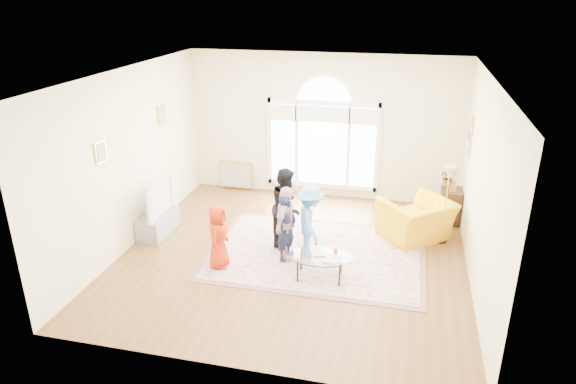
% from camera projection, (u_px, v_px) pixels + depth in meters
% --- Properties ---
extents(ground, '(6.00, 6.00, 0.00)m').
position_uv_depth(ground, '(293.00, 256.00, 9.17)').
color(ground, brown).
rests_on(ground, ground).
extents(room_shell, '(6.00, 6.00, 6.00)m').
position_uv_depth(room_shell, '(322.00, 130.00, 11.14)').
color(room_shell, beige).
rests_on(room_shell, ground).
extents(area_rug, '(3.60, 2.60, 0.02)m').
position_uv_depth(area_rug, '(317.00, 254.00, 9.22)').
color(area_rug, beige).
rests_on(area_rug, ground).
extents(rug_border, '(3.80, 2.80, 0.01)m').
position_uv_depth(rug_border, '(317.00, 254.00, 9.22)').
color(rug_border, '#825255').
rests_on(rug_border, ground).
extents(tv_console, '(0.45, 1.00, 0.42)m').
position_uv_depth(tv_console, '(158.00, 223.00, 9.95)').
color(tv_console, gray).
rests_on(tv_console, ground).
extents(television, '(0.17, 1.06, 0.61)m').
position_uv_depth(television, '(156.00, 198.00, 9.75)').
color(television, black).
rests_on(television, tv_console).
extents(coffee_table, '(1.10, 0.74, 0.54)m').
position_uv_depth(coffee_table, '(320.00, 257.00, 8.31)').
color(coffee_table, silver).
rests_on(coffee_table, ground).
extents(armchair, '(1.58, 1.57, 0.77)m').
position_uv_depth(armchair, '(416.00, 220.00, 9.66)').
color(armchair, yellow).
rests_on(armchair, ground).
extents(side_cabinet, '(0.40, 0.50, 0.70)m').
position_uv_depth(side_cabinet, '(450.00, 206.00, 10.38)').
color(side_cabinet, black).
rests_on(side_cabinet, ground).
extents(floor_lamp, '(0.30, 0.30, 1.51)m').
position_uv_depth(floor_lamp, '(449.00, 178.00, 9.19)').
color(floor_lamp, black).
rests_on(floor_lamp, ground).
extents(plant_pedestal, '(0.20, 0.20, 0.70)m').
position_uv_depth(plant_pedestal, '(446.00, 202.00, 10.55)').
color(plant_pedestal, white).
rests_on(plant_pedestal, ground).
extents(potted_plant, '(0.43, 0.40, 0.39)m').
position_uv_depth(potted_plant, '(449.00, 177.00, 10.35)').
color(potted_plant, '#33722D').
rests_on(potted_plant, plant_pedestal).
extents(leaning_picture, '(0.80, 0.14, 0.62)m').
position_uv_depth(leaning_picture, '(237.00, 188.00, 12.22)').
color(leaning_picture, tan).
rests_on(leaning_picture, ground).
extents(child_red, '(0.39, 0.57, 1.12)m').
position_uv_depth(child_red, '(218.00, 236.00, 8.60)').
color(child_red, '#B7270E').
rests_on(child_red, area_rug).
extents(child_navy, '(0.42, 0.51, 1.20)m').
position_uv_depth(child_navy, '(287.00, 228.00, 8.81)').
color(child_navy, '#151935').
rests_on(child_navy, area_rug).
extents(child_black, '(0.57, 0.72, 1.46)m').
position_uv_depth(child_black, '(287.00, 207.00, 9.33)').
color(child_black, black).
rests_on(child_black, area_rug).
extents(child_pink, '(0.40, 0.81, 1.34)m').
position_uv_depth(child_pink, '(286.00, 223.00, 8.82)').
color(child_pink, '#EFAEC0').
rests_on(child_pink, area_rug).
extents(child_blue, '(0.78, 0.97, 1.32)m').
position_uv_depth(child_blue, '(310.00, 222.00, 8.90)').
color(child_blue, '#5894E6').
rests_on(child_blue, area_rug).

